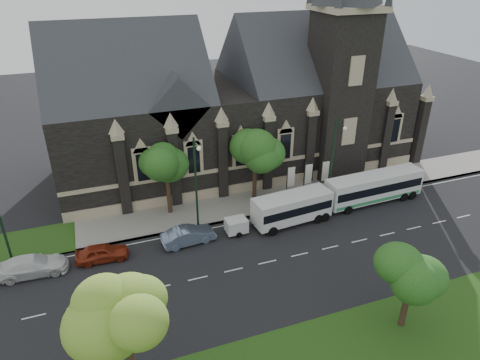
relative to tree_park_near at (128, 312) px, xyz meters
name	(u,v)px	position (x,y,z in m)	size (l,w,h in m)	color
ground	(267,262)	(11.77, 8.77, -6.42)	(160.00, 160.00, 0.00)	black
sidewalk	(231,207)	(11.77, 18.27, -6.34)	(80.00, 5.00, 0.15)	gray
museum	(246,100)	(16.89, 27.55, 1.75)	(40.00, 17.70, 29.90)	black
tree_park_near	(128,312)	(0.00, 0.00, 0.00)	(4.42, 4.42, 8.56)	black
tree_park_east	(413,269)	(17.95, -0.55, -1.80)	(3.40, 3.40, 6.28)	black
tree_walk_right	(256,146)	(14.98, 19.48, -0.60)	(4.08, 4.08, 7.80)	black
tree_walk_left	(168,160)	(5.97, 19.47, -0.68)	(3.91, 3.91, 7.64)	black
street_lamp_near	(333,157)	(21.77, 15.86, -1.30)	(0.36, 1.88, 9.00)	black
street_lamp_mid	(196,179)	(7.77, 15.86, -1.30)	(0.36, 1.88, 9.00)	black
banner_flag_left	(290,179)	(18.06, 17.77, -4.03)	(0.90, 0.10, 4.00)	black
banner_flag_center	(307,176)	(20.06, 17.77, -4.03)	(0.90, 0.10, 4.00)	black
banner_flag_right	(324,173)	(22.06, 17.77, -4.03)	(0.90, 0.10, 4.00)	black
tour_coach	(374,187)	(26.01, 14.34, -4.71)	(10.75, 2.83, 3.11)	silver
shuttle_bus	(292,207)	(16.36, 13.65, -4.72)	(7.81, 3.24, 2.94)	silver
box_trailer	(236,225)	(10.77, 13.71, -5.57)	(2.81, 1.65, 1.50)	silver
sedan	(189,235)	(6.29, 13.73, -5.63)	(1.66, 4.77, 1.57)	slate
car_far_red	(102,253)	(-1.10, 13.81, -5.68)	(1.73, 4.31, 1.47)	maroon
car_far_white	(32,266)	(-6.48, 13.87, -5.63)	(2.21, 5.44, 1.58)	silver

